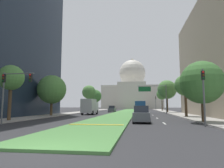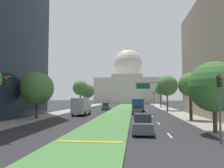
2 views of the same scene
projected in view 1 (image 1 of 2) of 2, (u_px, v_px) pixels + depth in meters
ground_plane at (127, 112)px, 61.81m from camera, size 260.00×260.00×0.00m
grass_median at (126, 112)px, 56.41m from camera, size 5.48×98.74×0.14m
median_curb_nose at (96, 125)px, 17.83m from camera, size 4.93×0.50×0.04m
lane_dashes_right at (153, 115)px, 39.51m from camera, size 0.16×37.61×0.01m
sidewalk_left at (79, 112)px, 52.66m from camera, size 4.00×98.74×0.15m
sidewalk_right at (173, 113)px, 49.36m from camera, size 4.00×98.74×0.15m
capitol_building at (133, 91)px, 116.23m from camera, size 33.15×28.92×29.69m
traffic_light_near_left at (11, 86)px, 19.83m from camera, size 3.34×0.35×5.20m
traffic_light_near_right at (204, 89)px, 17.92m from camera, size 0.28×0.35×5.20m
traffic_light_far_right at (156, 101)px, 70.48m from camera, size 0.28×0.35×5.20m
overhead_guide_sign at (155, 93)px, 44.74m from camera, size 6.42×0.20×6.50m
street_tree_left_near at (11, 78)px, 23.75m from camera, size 3.02×3.02×6.71m
street_tree_right_near at (202, 82)px, 21.66m from camera, size 4.68×4.68×6.72m
street_tree_left_mid at (52, 89)px, 35.26m from camera, size 5.07×5.07×7.25m
street_tree_right_mid at (185, 86)px, 32.24m from camera, size 3.42×3.42×6.86m
street_tree_left_far at (89, 92)px, 57.91m from camera, size 3.98×3.98×7.75m
street_tree_right_far at (167, 90)px, 52.95m from camera, size 5.00×5.00×8.62m
street_tree_left_distant at (95, 96)px, 70.12m from camera, size 4.57×4.57×7.50m
street_tree_right_distant at (162, 94)px, 68.54m from camera, size 3.65×3.65×7.56m
sedan_lead_stopped at (141, 115)px, 22.10m from camera, size 1.88×4.39×1.85m
sedan_midblock at (140, 110)px, 43.85m from camera, size 2.15×4.75×1.73m
sedan_distant at (112, 109)px, 56.66m from camera, size 1.82×4.26×1.82m
box_truck_delivery at (90, 106)px, 41.82m from camera, size 2.40×6.40×3.20m
city_bus at (140, 106)px, 52.40m from camera, size 2.62×11.00×2.95m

